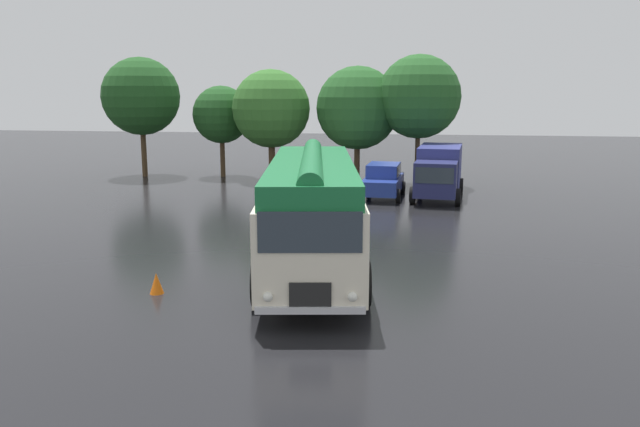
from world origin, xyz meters
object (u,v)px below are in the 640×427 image
object	(u,v)px
car_mid_left	(383,180)
box_van	(439,170)
vintage_bus	(312,207)
car_near_left	(327,180)
traffic_cone	(157,283)

from	to	relation	value
car_mid_left	box_van	xyz separation A→B (m)	(2.70, 0.37, 0.52)
vintage_bus	box_van	distance (m)	14.23
car_near_left	car_mid_left	bearing A→B (deg)	6.42
box_van	car_mid_left	bearing A→B (deg)	-172.11
vintage_bus	traffic_cone	size ratio (longest dim) A/B	18.83
car_near_left	traffic_cone	world-z (taller)	car_near_left
car_near_left	traffic_cone	xyz separation A→B (m)	(-2.19, -15.72, -0.57)
car_mid_left	box_van	world-z (taller)	box_van
vintage_bus	car_mid_left	size ratio (longest dim) A/B	2.41
vintage_bus	car_mid_left	world-z (taller)	vintage_bus
car_mid_left	box_van	distance (m)	2.78
vintage_bus	traffic_cone	bearing A→B (deg)	-142.60
car_mid_left	traffic_cone	distance (m)	16.79
car_near_left	traffic_cone	size ratio (longest dim) A/B	7.66
car_mid_left	vintage_bus	bearing A→B (deg)	-95.73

